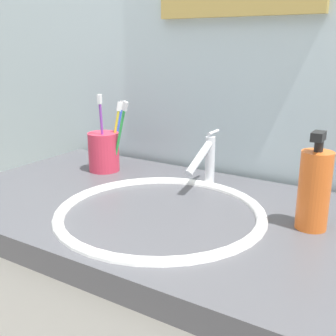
# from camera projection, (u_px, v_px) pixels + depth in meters

# --- Properties ---
(tiled_wall_back) EXTENTS (2.26, 0.04, 2.40)m
(tiled_wall_back) POSITION_uv_depth(u_px,v_px,m) (240.00, 43.00, 1.05)
(tiled_wall_back) COLOR silver
(tiled_wall_back) RESTS_ON ground
(sink_basin) EXTENTS (0.43, 0.43, 0.13)m
(sink_basin) POSITION_uv_depth(u_px,v_px,m) (160.00, 235.00, 0.87)
(sink_basin) COLOR white
(sink_basin) RESTS_ON vanity_counter
(faucet) EXTENTS (0.02, 0.15, 0.13)m
(faucet) POSITION_uv_depth(u_px,v_px,m) (207.00, 159.00, 1.00)
(faucet) COLOR silver
(faucet) RESTS_ON sink_basin
(toothbrush_cup) EXTENTS (0.08, 0.08, 0.10)m
(toothbrush_cup) POSITION_uv_depth(u_px,v_px,m) (104.00, 152.00, 1.13)
(toothbrush_cup) COLOR #D8334C
(toothbrush_cup) RESTS_ON vanity_counter
(toothbrush_blue) EXTENTS (0.02, 0.06, 0.18)m
(toothbrush_blue) POSITION_uv_depth(u_px,v_px,m) (118.00, 129.00, 1.15)
(toothbrush_blue) COLOR blue
(toothbrush_blue) RESTS_ON toothbrush_cup
(toothbrush_yellow) EXTENTS (0.04, 0.04, 0.18)m
(toothbrush_yellow) POSITION_uv_depth(u_px,v_px,m) (115.00, 131.00, 1.12)
(toothbrush_yellow) COLOR yellow
(toothbrush_yellow) RESTS_ON toothbrush_cup
(toothbrush_green) EXTENTS (0.06, 0.01, 0.19)m
(toothbrush_green) POSITION_uv_depth(u_px,v_px,m) (120.00, 132.00, 1.09)
(toothbrush_green) COLOR green
(toothbrush_green) RESTS_ON toothbrush_cup
(toothbrush_purple) EXTENTS (0.01, 0.03, 0.20)m
(toothbrush_purple) POSITION_uv_depth(u_px,v_px,m) (102.00, 129.00, 1.09)
(toothbrush_purple) COLOR purple
(toothbrush_purple) RESTS_ON toothbrush_cup
(soap_dispenser) EXTENTS (0.06, 0.06, 0.19)m
(soap_dispenser) POSITION_uv_depth(u_px,v_px,m) (314.00, 189.00, 0.77)
(soap_dispenser) COLOR orange
(soap_dispenser) RESTS_ON vanity_counter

